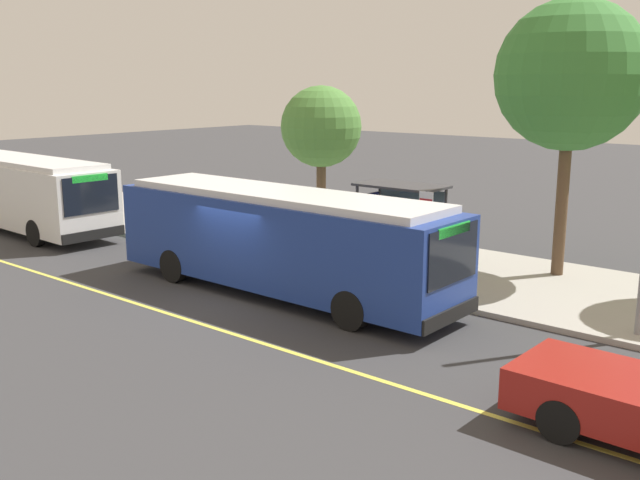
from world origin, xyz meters
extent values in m
plane|color=#38383A|center=(0.00, 0.00, 0.00)|extent=(120.00, 120.00, 0.00)
cube|color=#A8A399|center=(0.00, 6.00, 0.07)|extent=(44.00, 6.40, 0.15)
cube|color=#E0D64C|center=(0.00, -2.20, 0.00)|extent=(36.00, 0.14, 0.01)
cube|color=navy|center=(0.72, 1.00, 1.55)|extent=(10.98, 2.62, 2.40)
cube|color=silver|center=(0.72, 1.00, 2.85)|extent=(10.10, 2.36, 0.20)
cube|color=black|center=(6.22, 0.96, 1.98)|extent=(0.05, 2.17, 1.34)
cube|color=black|center=(0.73, 2.29, 1.84)|extent=(9.65, 0.10, 1.06)
cube|color=yellow|center=(0.73, 2.29, 0.57)|extent=(10.41, 0.10, 0.28)
cube|color=#26D83F|center=(6.22, 0.96, 2.57)|extent=(0.04, 1.40, 0.24)
cube|color=black|center=(6.23, 0.96, 0.53)|extent=(0.10, 2.50, 0.36)
cylinder|color=black|center=(4.13, 2.13, 0.50)|extent=(1.00, 0.29, 1.00)
cylinder|color=black|center=(4.11, -0.18, 0.50)|extent=(1.00, 0.29, 1.00)
cylinder|color=black|center=(-2.56, 2.18, 0.50)|extent=(1.00, 0.29, 1.00)
cylinder|color=black|center=(-2.57, -0.13, 0.50)|extent=(1.00, 0.29, 1.00)
cube|color=white|center=(-13.47, 1.01, 1.55)|extent=(10.49, 2.87, 2.40)
cube|color=silver|center=(-13.47, 1.01, 2.85)|extent=(9.65, 2.59, 0.20)
cube|color=black|center=(-8.25, 0.85, 1.98)|extent=(0.11, 2.17, 1.34)
cube|color=black|center=(-13.43, 2.30, 1.84)|extent=(9.17, 0.32, 1.06)
cube|color=#197259|center=(-13.43, 2.30, 0.57)|extent=(9.90, 0.33, 0.28)
cube|color=#26D83F|center=(-8.24, 0.85, 2.57)|extent=(0.07, 1.40, 0.24)
cube|color=black|center=(-8.23, 0.85, 0.53)|extent=(0.16, 2.50, 0.36)
cylinder|color=black|center=(-10.20, 2.06, 0.50)|extent=(1.01, 0.31, 1.00)
cylinder|color=black|center=(-10.27, -0.24, 0.50)|extent=(1.01, 0.31, 1.00)
cylinder|color=black|center=(-16.56, 2.26, 0.50)|extent=(1.01, 0.31, 1.00)
cylinder|color=black|center=(10.22, -0.58, 0.38)|extent=(0.76, 0.26, 0.76)
cylinder|color=black|center=(10.18, -2.38, 0.38)|extent=(0.76, 0.26, 0.76)
cylinder|color=#333338|center=(2.63, 6.83, 1.35)|extent=(0.10, 0.10, 2.40)
cylinder|color=#333338|center=(2.63, 5.53, 1.35)|extent=(0.10, 0.10, 2.40)
cylinder|color=#333338|center=(0.03, 6.83, 1.35)|extent=(0.10, 0.10, 2.40)
cylinder|color=#333338|center=(0.03, 5.53, 1.35)|extent=(0.10, 0.10, 2.40)
cube|color=#333338|center=(1.33, 6.18, 2.59)|extent=(2.90, 1.60, 0.08)
cube|color=#4C606B|center=(1.33, 6.83, 1.35)|extent=(2.47, 0.04, 2.16)
cube|color=navy|center=(0.03, 6.18, 1.30)|extent=(0.06, 1.11, 1.82)
cube|color=brown|center=(1.11, 6.19, 0.60)|extent=(1.60, 0.44, 0.06)
cube|color=brown|center=(1.11, 6.43, 0.88)|extent=(1.60, 0.05, 0.44)
cube|color=#333338|center=(0.39, 6.19, 0.38)|extent=(0.08, 0.40, 0.45)
cube|color=#333338|center=(1.83, 6.19, 0.38)|extent=(0.08, 0.40, 0.45)
cylinder|color=#333338|center=(3.85, 3.63, 1.55)|extent=(0.07, 0.07, 2.80)
cube|color=white|center=(3.85, 3.61, 2.65)|extent=(0.44, 0.03, 0.56)
cube|color=red|center=(3.85, 3.59, 2.65)|extent=(0.40, 0.01, 0.16)
cylinder|color=#282D47|center=(2.22, 3.97, 0.57)|extent=(0.14, 0.14, 0.85)
cylinder|color=#282D47|center=(2.22, 3.79, 0.57)|extent=(0.14, 0.14, 0.85)
cube|color=#338C4C|center=(2.22, 3.88, 1.31)|extent=(0.24, 0.40, 0.62)
sphere|color=tan|center=(2.22, 3.88, 1.73)|extent=(0.22, 0.22, 0.22)
cylinder|color=brown|center=(6.15, 7.57, 2.30)|extent=(0.36, 0.36, 4.29)
sphere|color=#387A33|center=(6.15, 7.57, 6.08)|extent=(4.37, 4.37, 4.37)
cylinder|color=brown|center=(-3.16, 7.51, 1.64)|extent=(0.36, 0.36, 2.98)
sphere|color=#4C8438|center=(-3.16, 7.51, 4.27)|extent=(3.03, 3.03, 3.03)
camera|label=1|loc=(14.15, -13.41, 5.86)|focal=40.42mm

